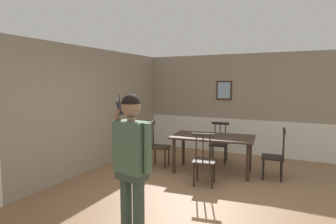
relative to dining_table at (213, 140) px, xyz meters
name	(u,v)px	position (x,y,z in m)	size (l,w,h in m)	color
ground_plane	(199,200)	(0.23, -1.50, -0.68)	(7.44, 7.44, 0.00)	#846042
room_back_partition	(243,106)	(0.23, 1.88, 0.59)	(5.41, 0.17, 2.64)	gray
room_left_partition	(70,112)	(-2.47, -1.51, 0.64)	(0.13, 6.76, 2.64)	gray
dining_table	(213,140)	(0.00, 0.00, 0.00)	(1.78, 1.07, 0.78)	#38281E
chair_near_window	(219,143)	(-0.09, 0.83, -0.23)	(0.46, 0.46, 0.94)	black
chair_by_doorway	(158,146)	(-1.23, -0.14, -0.20)	(0.49, 0.49, 1.02)	#2D2319
chair_at_table_head	(275,156)	(1.23, 0.13, -0.21)	(0.46, 0.46, 1.00)	black
chair_opposite_corner	(204,160)	(0.09, -0.83, -0.20)	(0.47, 0.47, 1.00)	#2D2319
person_figure	(132,157)	(-0.08, -2.95, 0.35)	(0.56, 0.30, 1.77)	#3A493A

